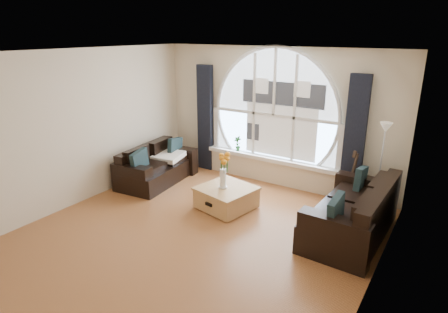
% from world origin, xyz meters
% --- Properties ---
extents(ground, '(5.00, 5.50, 0.01)m').
position_xyz_m(ground, '(0.00, 0.00, 0.00)').
color(ground, brown).
rests_on(ground, ground).
extents(ceiling, '(5.00, 5.50, 0.01)m').
position_xyz_m(ceiling, '(0.00, 0.00, 2.70)').
color(ceiling, silver).
rests_on(ceiling, ground).
extents(wall_back, '(5.00, 0.01, 2.70)m').
position_xyz_m(wall_back, '(0.00, 2.75, 1.35)').
color(wall_back, beige).
rests_on(wall_back, ground).
extents(wall_left, '(0.01, 5.50, 2.70)m').
position_xyz_m(wall_left, '(-2.50, 0.00, 1.35)').
color(wall_left, beige).
rests_on(wall_left, ground).
extents(wall_right, '(0.01, 5.50, 2.70)m').
position_xyz_m(wall_right, '(2.50, 0.00, 1.35)').
color(wall_right, beige).
rests_on(wall_right, ground).
extents(attic_slope, '(0.92, 5.50, 0.72)m').
position_xyz_m(attic_slope, '(2.20, 0.00, 2.35)').
color(attic_slope, silver).
rests_on(attic_slope, ground).
extents(arched_window, '(2.60, 0.06, 2.15)m').
position_xyz_m(arched_window, '(0.00, 2.72, 1.62)').
color(arched_window, silver).
rests_on(arched_window, wall_back).
extents(window_sill, '(2.90, 0.22, 0.08)m').
position_xyz_m(window_sill, '(0.00, 2.65, 0.51)').
color(window_sill, white).
rests_on(window_sill, wall_back).
extents(window_frame, '(2.76, 0.08, 2.15)m').
position_xyz_m(window_frame, '(0.00, 2.69, 1.62)').
color(window_frame, white).
rests_on(window_frame, wall_back).
extents(neighbor_house, '(1.70, 0.02, 1.50)m').
position_xyz_m(neighbor_house, '(0.15, 2.71, 1.50)').
color(neighbor_house, silver).
rests_on(neighbor_house, wall_back).
extents(curtain_left, '(0.35, 0.12, 2.30)m').
position_xyz_m(curtain_left, '(-1.60, 2.63, 1.15)').
color(curtain_left, black).
rests_on(curtain_left, ground).
extents(curtain_right, '(0.35, 0.12, 2.30)m').
position_xyz_m(curtain_right, '(1.60, 2.63, 1.15)').
color(curtain_right, black).
rests_on(curtain_right, ground).
extents(sofa_left, '(1.00, 1.73, 0.73)m').
position_xyz_m(sofa_left, '(-1.97, 1.42, 0.40)').
color(sofa_left, black).
rests_on(sofa_left, ground).
extents(sofa_right, '(1.03, 1.96, 0.86)m').
position_xyz_m(sofa_right, '(1.95, 1.39, 0.40)').
color(sofa_right, black).
rests_on(sofa_right, ground).
extents(coffee_chest, '(1.03, 1.03, 0.43)m').
position_xyz_m(coffee_chest, '(-0.12, 1.16, 0.21)').
color(coffee_chest, '#B6854C').
rests_on(coffee_chest, ground).
extents(throw_blanket, '(0.63, 0.63, 0.10)m').
position_xyz_m(throw_blanket, '(-1.88, 1.69, 0.50)').
color(throw_blanket, silver).
rests_on(throw_blanket, sofa_left).
extents(vase_flowers, '(0.24, 0.24, 0.70)m').
position_xyz_m(vase_flowers, '(-0.16, 1.12, 0.78)').
color(vase_flowers, white).
rests_on(vase_flowers, coffee_chest).
extents(floor_lamp, '(0.24, 0.24, 1.60)m').
position_xyz_m(floor_lamp, '(2.13, 2.33, 0.80)').
color(floor_lamp, '#B2B2B2').
rests_on(floor_lamp, ground).
extents(guitar, '(0.43, 0.37, 1.06)m').
position_xyz_m(guitar, '(1.70, 2.42, 0.53)').
color(guitar, olive).
rests_on(guitar, ground).
extents(potted_plant, '(0.18, 0.13, 0.31)m').
position_xyz_m(potted_plant, '(-0.78, 2.65, 0.71)').
color(potted_plant, '#1E6023').
rests_on(potted_plant, window_sill).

